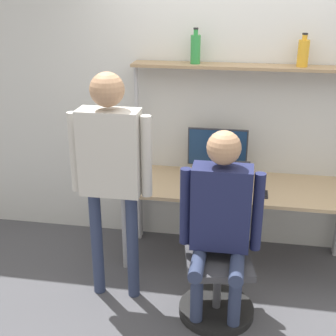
{
  "coord_description": "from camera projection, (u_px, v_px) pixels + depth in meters",
  "views": [
    {
      "loc": [
        0.04,
        -3.29,
        2.32
      ],
      "look_at": [
        -0.5,
        -0.21,
        1.07
      ],
      "focal_mm": 50.0,
      "sensor_mm": 36.0,
      "label": 1
    }
  ],
  "objects": [
    {
      "name": "desk",
      "position": [
        237.0,
        193.0,
        3.97
      ],
      "size": [
        1.96,
        0.69,
        0.72
      ],
      "color": "tan",
      "rests_on": "ground_plane"
    },
    {
      "name": "ground_plane",
      "position": [
        231.0,
        282.0,
        3.88
      ],
      "size": [
        12.0,
        12.0,
        0.0
      ],
      "primitive_type": "plane",
      "color": "#4C4C51"
    },
    {
      "name": "bottle_amber",
      "position": [
        303.0,
        53.0,
        3.67
      ],
      "size": [
        0.09,
        0.09,
        0.26
      ],
      "color": "gold",
      "rests_on": "shelf_unit"
    },
    {
      "name": "bottle_green",
      "position": [
        195.0,
        49.0,
        3.8
      ],
      "size": [
        0.08,
        0.08,
        0.29
      ],
      "color": "#2D8C3F",
      "rests_on": "shelf_unit"
    },
    {
      "name": "person_seated",
      "position": [
        221.0,
        213.0,
        3.21
      ],
      "size": [
        0.58,
        0.48,
        1.42
      ],
      "color": "#2D3856",
      "rests_on": "ground_plane"
    },
    {
      "name": "laptop",
      "position": [
        231.0,
        183.0,
        3.82
      ],
      "size": [
        0.28,
        0.24,
        0.24
      ],
      "color": "#333338",
      "rests_on": "desk"
    },
    {
      "name": "cell_phone",
      "position": [
        263.0,
        194.0,
        3.77
      ],
      "size": [
        0.07,
        0.15,
        0.01
      ],
      "color": "black",
      "rests_on": "desk"
    },
    {
      "name": "office_chair",
      "position": [
        217.0,
        278.0,
        3.45
      ],
      "size": [
        0.56,
        0.56,
        0.93
      ],
      "color": "black",
      "rests_on": "ground_plane"
    },
    {
      "name": "person_standing",
      "position": [
        110.0,
        160.0,
        3.33
      ],
      "size": [
        0.6,
        0.24,
        1.77
      ],
      "color": "#2D3856",
      "rests_on": "ground_plane"
    },
    {
      "name": "wall_back",
      "position": [
        243.0,
        102.0,
        4.05
      ],
      "size": [
        8.0,
        0.06,
        2.7
      ],
      "color": "silver",
      "rests_on": "ground_plane"
    },
    {
      "name": "monitor",
      "position": [
        217.0,
        150.0,
        4.05
      ],
      "size": [
        0.52,
        0.18,
        0.43
      ],
      "color": "#333338",
      "rests_on": "desk"
    },
    {
      "name": "shelf_unit",
      "position": [
        243.0,
        96.0,
        3.88
      ],
      "size": [
        1.86,
        0.23,
        1.69
      ],
      "color": "#997A56",
      "rests_on": "ground_plane"
    }
  ]
}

